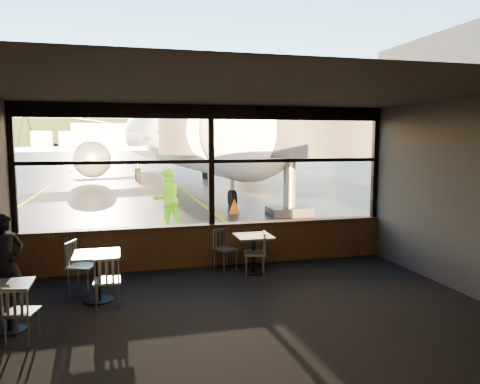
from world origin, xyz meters
name	(u,v)px	position (x,y,z in m)	size (l,w,h in m)	color
ground_plane	(126,150)	(0.00, 120.00, 0.00)	(520.00, 520.00, 0.00)	black
carpet_floor	(248,313)	(0.00, -3.00, 0.01)	(8.00, 6.00, 0.01)	black
ceiling	(249,91)	(0.00, -3.00, 3.50)	(8.00, 6.00, 0.04)	#38332D
wall_right	(466,197)	(4.00, -3.00, 1.75)	(0.04, 6.00, 3.50)	#463E38
wall_back	(335,249)	(0.00, -6.00, 1.75)	(8.00, 0.04, 3.50)	#463E38
window_sill	(212,245)	(0.00, 0.00, 0.45)	(8.00, 0.28, 0.90)	#523319
window_header	(211,112)	(0.00, 0.00, 3.35)	(8.00, 0.18, 0.30)	black
mullion_left	(12,169)	(-3.95, 0.00, 2.20)	(0.12, 0.12, 2.60)	black
mullion_centre	(211,166)	(0.00, 0.00, 2.20)	(0.12, 0.12, 2.60)	black
mullion_right	(375,164)	(3.95, 0.00, 2.20)	(0.12, 0.12, 2.60)	black
window_transom	(211,161)	(0.00, 0.00, 2.30)	(8.00, 0.10, 0.08)	black
airliner	(174,95)	(1.77, 21.63, 5.70)	(31.11, 37.33, 11.41)	white
jet_bridge	(282,149)	(3.60, 5.50, 2.45)	(9.18, 11.23, 4.90)	#2D2D2F
cafe_table_near	(253,254)	(0.72, -0.81, 0.40)	(0.73, 0.73, 0.80)	gray
cafe_table_mid	(98,277)	(-2.34, -1.76, 0.42)	(0.76, 0.76, 0.84)	#A4A096
cafe_table_left	(10,308)	(-3.52, -2.78, 0.35)	(0.64, 0.64, 0.70)	#A09B93
chair_near_e	(255,254)	(0.70, -0.96, 0.45)	(0.50, 0.50, 0.91)	beige
chair_near_n	(225,250)	(0.22, -0.40, 0.44)	(0.48, 0.48, 0.87)	#ADA89C
chair_mid_s	(107,281)	(-2.17, -2.14, 0.45)	(0.49, 0.49, 0.89)	#B5B0A3
chair_mid_w	(82,267)	(-2.62, -1.22, 0.47)	(0.52, 0.52, 0.95)	#A9A498
chair_left_s	(22,313)	(-3.28, -3.20, 0.41)	(0.45, 0.45, 0.82)	#B7B1A5
passenger	(6,265)	(-3.70, -2.05, 0.81)	(0.59, 0.39, 1.62)	black
ground_crew	(167,199)	(-0.52, 4.50, 0.94)	(0.92, 0.71, 1.88)	#BFF219
cone_nose	(234,206)	(2.24, 6.99, 0.28)	(0.41, 0.41, 0.57)	#DC4E06
hangar_mid	(123,134)	(0.00, 185.00, 5.00)	(38.00, 15.00, 10.00)	silver
hangar_right	(270,132)	(60.00, 178.00, 6.00)	(50.00, 20.00, 12.00)	silver
fuel_tank_a	(42,139)	(-30.00, 182.00, 3.00)	(8.00, 8.00, 6.00)	silver
fuel_tank_b	(70,139)	(-20.00, 182.00, 3.00)	(8.00, 8.00, 6.00)	silver
fuel_tank_c	(97,139)	(-10.00, 182.00, 3.00)	(8.00, 8.00, 6.00)	silver
treeline	(122,133)	(0.00, 210.00, 6.00)	(360.00, 3.00, 12.00)	black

